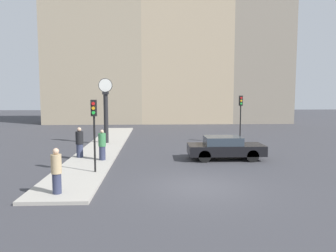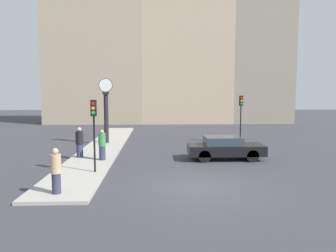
{
  "view_description": "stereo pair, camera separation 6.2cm",
  "coord_description": "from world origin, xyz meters",
  "px_view_note": "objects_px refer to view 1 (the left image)",
  "views": [
    {
      "loc": [
        -1.82,
        -13.02,
        3.86
      ],
      "look_at": [
        -1.02,
        6.29,
        1.88
      ],
      "focal_mm": 35.0,
      "sensor_mm": 36.0,
      "label": 1
    },
    {
      "loc": [
        -1.76,
        -13.02,
        3.86
      ],
      "look_at": [
        -1.02,
        6.29,
        1.88
      ],
      "focal_mm": 35.0,
      "sensor_mm": 36.0,
      "label": 2
    }
  ],
  "objects_px": {
    "traffic_light_far": "(241,109)",
    "street_clock": "(106,111)",
    "pedestrian_tan_coat": "(56,171)",
    "pedestrian_black_jacket": "(80,143)",
    "sedan_car": "(225,148)",
    "traffic_light_near": "(94,120)",
    "pedestrian_green_hoodie": "(102,145)"
  },
  "relations": [
    {
      "from": "traffic_light_far",
      "to": "pedestrian_tan_coat",
      "type": "bearing_deg",
      "value": -129.21
    },
    {
      "from": "pedestrian_black_jacket",
      "to": "sedan_car",
      "type": "bearing_deg",
      "value": -2.02
    },
    {
      "from": "traffic_light_far",
      "to": "street_clock",
      "type": "bearing_deg",
      "value": -179.92
    },
    {
      "from": "pedestrian_tan_coat",
      "to": "pedestrian_green_hoodie",
      "type": "height_order",
      "value": "pedestrian_tan_coat"
    },
    {
      "from": "sedan_car",
      "to": "pedestrian_tan_coat",
      "type": "bearing_deg",
      "value": -139.49
    },
    {
      "from": "sedan_car",
      "to": "pedestrian_tan_coat",
      "type": "height_order",
      "value": "pedestrian_tan_coat"
    },
    {
      "from": "sedan_car",
      "to": "pedestrian_green_hoodie",
      "type": "bearing_deg",
      "value": -175.82
    },
    {
      "from": "pedestrian_black_jacket",
      "to": "street_clock",
      "type": "bearing_deg",
      "value": 82.48
    },
    {
      "from": "traffic_light_near",
      "to": "traffic_light_far",
      "type": "relative_size",
      "value": 0.93
    },
    {
      "from": "street_clock",
      "to": "pedestrian_green_hoodie",
      "type": "xyz_separation_m",
      "value": [
        0.69,
        -6.3,
        -1.53
      ]
    },
    {
      "from": "traffic_light_far",
      "to": "pedestrian_tan_coat",
      "type": "xyz_separation_m",
      "value": [
        -10.08,
        -12.36,
        -1.63
      ]
    },
    {
      "from": "traffic_light_far",
      "to": "pedestrian_black_jacket",
      "type": "relative_size",
      "value": 2.09
    },
    {
      "from": "pedestrian_tan_coat",
      "to": "pedestrian_black_jacket",
      "type": "distance_m",
      "value": 6.89
    },
    {
      "from": "traffic_light_far",
      "to": "pedestrian_tan_coat",
      "type": "relative_size",
      "value": 2.13
    },
    {
      "from": "street_clock",
      "to": "pedestrian_black_jacket",
      "type": "height_order",
      "value": "street_clock"
    },
    {
      "from": "traffic_light_far",
      "to": "street_clock",
      "type": "relative_size",
      "value": 0.76
    },
    {
      "from": "sedan_car",
      "to": "traffic_light_near",
      "type": "bearing_deg",
      "value": -154.56
    },
    {
      "from": "traffic_light_far",
      "to": "pedestrian_green_hoodie",
      "type": "distance_m",
      "value": 11.42
    },
    {
      "from": "sedan_car",
      "to": "street_clock",
      "type": "bearing_deg",
      "value": 142.87
    },
    {
      "from": "sedan_car",
      "to": "traffic_light_far",
      "type": "xyz_separation_m",
      "value": [
        2.41,
        5.81,
        1.91
      ]
    },
    {
      "from": "traffic_light_near",
      "to": "pedestrian_tan_coat",
      "type": "height_order",
      "value": "traffic_light_near"
    },
    {
      "from": "traffic_light_near",
      "to": "traffic_light_far",
      "type": "bearing_deg",
      "value": 44.36
    },
    {
      "from": "pedestrian_tan_coat",
      "to": "pedestrian_green_hoodie",
      "type": "xyz_separation_m",
      "value": [
        0.71,
        6.05,
        -0.01
      ]
    },
    {
      "from": "traffic_light_far",
      "to": "street_clock",
      "type": "xyz_separation_m",
      "value": [
        -10.06,
        -0.01,
        -0.11
      ]
    },
    {
      "from": "sedan_car",
      "to": "pedestrian_green_hoodie",
      "type": "xyz_separation_m",
      "value": [
        -6.96,
        -0.51,
        0.27
      ]
    },
    {
      "from": "traffic_light_near",
      "to": "street_clock",
      "type": "relative_size",
      "value": 0.71
    },
    {
      "from": "sedan_car",
      "to": "pedestrian_black_jacket",
      "type": "bearing_deg",
      "value": 177.98
    },
    {
      "from": "pedestrian_tan_coat",
      "to": "pedestrian_black_jacket",
      "type": "bearing_deg",
      "value": 95.86
    },
    {
      "from": "traffic_light_far",
      "to": "street_clock",
      "type": "distance_m",
      "value": 10.06
    },
    {
      "from": "sedan_car",
      "to": "pedestrian_black_jacket",
      "type": "height_order",
      "value": "pedestrian_black_jacket"
    },
    {
      "from": "traffic_light_near",
      "to": "street_clock",
      "type": "distance_m",
      "value": 9.09
    },
    {
      "from": "street_clock",
      "to": "pedestrian_tan_coat",
      "type": "xyz_separation_m",
      "value": [
        -0.02,
        -12.34,
        -1.51
      ]
    }
  ]
}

